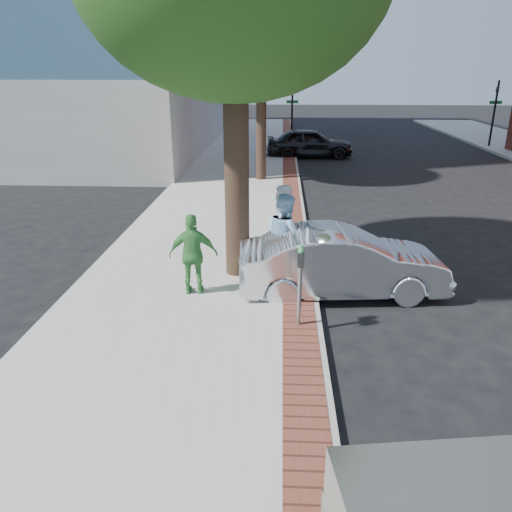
# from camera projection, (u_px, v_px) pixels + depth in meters

# --- Properties ---
(ground) EXTENTS (120.00, 120.00, 0.00)m
(ground) POSITION_uv_depth(u_px,v_px,m) (261.00, 318.00, 9.39)
(ground) COLOR black
(ground) RESTS_ON ground
(sidewalk) EXTENTS (5.00, 60.00, 0.15)m
(sidewalk) POSITION_uv_depth(u_px,v_px,m) (227.00, 205.00, 16.91)
(sidewalk) COLOR #9E9991
(sidewalk) RESTS_ON ground
(brick_strip) EXTENTS (0.60, 60.00, 0.01)m
(brick_strip) POSITION_uv_depth(u_px,v_px,m) (292.00, 203.00, 16.78)
(brick_strip) COLOR brown
(brick_strip) RESTS_ON sidewalk
(curb) EXTENTS (0.10, 60.00, 0.15)m
(curb) POSITION_uv_depth(u_px,v_px,m) (302.00, 206.00, 16.79)
(curb) COLOR gray
(curb) RESTS_ON ground
(office_base) EXTENTS (18.20, 22.20, 4.00)m
(office_base) POSITION_uv_depth(u_px,v_px,m) (60.00, 111.00, 29.86)
(office_base) COLOR gray
(office_base) RESTS_ON ground
(signal_near) EXTENTS (0.70, 0.15, 3.80)m
(signal_near) POSITION_uv_depth(u_px,v_px,m) (292.00, 108.00, 29.12)
(signal_near) COLOR black
(signal_near) RESTS_ON ground
(signal_far) EXTENTS (0.70, 0.15, 3.80)m
(signal_far) POSITION_uv_depth(u_px,v_px,m) (495.00, 109.00, 28.56)
(signal_far) COLOR black
(signal_far) RESTS_ON ground
(tree_far) EXTENTS (4.80, 4.80, 7.14)m
(tree_far) POSITION_uv_depth(u_px,v_px,m) (262.00, 43.00, 18.76)
(tree_far) COLOR black
(tree_far) RESTS_ON sidewalk
(parking_meter) EXTENTS (0.12, 0.32, 1.47)m
(parking_meter) POSITION_uv_depth(u_px,v_px,m) (300.00, 270.00, 8.46)
(parking_meter) COLOR gray
(parking_meter) RESTS_ON sidewalk
(person_gray) EXTENTS (0.53, 0.76, 2.01)m
(person_gray) POSITION_uv_depth(u_px,v_px,m) (281.00, 231.00, 10.61)
(person_gray) COLOR #B2B2B7
(person_gray) RESTS_ON sidewalk
(person_officer) EXTENTS (1.01, 1.11, 1.86)m
(person_officer) POSITION_uv_depth(u_px,v_px,m) (285.00, 237.00, 10.49)
(person_officer) COLOR #8EBCDC
(person_officer) RESTS_ON sidewalk
(person_green) EXTENTS (0.99, 0.49, 1.64)m
(person_green) POSITION_uv_depth(u_px,v_px,m) (193.00, 254.00, 9.82)
(person_green) COLOR #429243
(person_green) RESTS_ON sidewalk
(sedan_silver) EXTENTS (4.33, 1.86, 1.39)m
(sedan_silver) POSITION_uv_depth(u_px,v_px,m) (342.00, 263.00, 10.17)
(sedan_silver) COLOR silver
(sedan_silver) RESTS_ON ground
(bg_car) EXTENTS (4.61, 2.13, 1.53)m
(bg_car) POSITION_uv_depth(u_px,v_px,m) (309.00, 143.00, 26.11)
(bg_car) COLOR black
(bg_car) RESTS_ON ground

